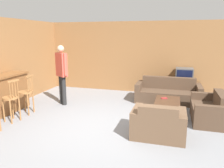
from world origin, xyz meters
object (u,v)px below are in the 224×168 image
Objects in this scene: armchair_near at (158,125)px; tv_unit at (183,90)px; bar_chair_mid at (11,100)px; book_on_table at (164,98)px; tv at (184,75)px; person_by_window at (62,71)px; loveseat_right at (210,111)px; coffee_table at (167,103)px; bar_chair_far at (26,94)px; couch_far at (168,93)px.

armchair_near is 3.40m from tv_unit.
bar_chair_mid reaches higher than book_on_table.
tv is 4.07m from person_by_window.
coffee_table is at bearing 175.70° from loveseat_right.
loveseat_right is 1.26× the size of coffee_table.
armchair_near is (3.54, 0.12, -0.26)m from bar_chair_mid.
bar_chair_mid is 0.97× the size of tv_unit.
armchair_near is 1.52m from book_on_table.
couch_far is (3.65, 2.17, -0.26)m from bar_chair_far.
tv_unit is at bearing 73.09° from book_on_table.
book_on_table is (-0.56, -1.84, 0.17)m from tv_unit.
tv reaches higher than coffee_table.
bar_chair_far reaches higher than tv.
coffee_table is at bearing -62.08° from book_on_table.
tv_unit is at bearing 90.00° from tv.
bar_chair_far is 0.53× the size of couch_far.
coffee_table is 5.50× the size of book_on_table.
tv_unit is (0.49, 0.72, -0.02)m from couch_far.
couch_far is 1.74m from loveseat_right.
coffee_table is at bearing -102.87° from tv.
bar_chair_mid is at bearing -143.08° from couch_far.
tv_unit is at bearing 77.15° from coffee_table.
coffee_table is (-1.03, 0.08, 0.09)m from loveseat_right.
book_on_table is at bearing -106.93° from tv.
tv is at bearing 27.27° from person_by_window.
loveseat_right is at bearing -13.01° from book_on_table.
loveseat_right is at bearing -4.30° from coffee_table.
armchair_near is 1.71m from loveseat_right.
bar_chair_mid reaches higher than tv_unit.
tv_unit is at bearing 34.94° from bar_chair_far.
book_on_table is (3.58, 1.63, -0.11)m from bar_chair_mid.
person_by_window is (0.53, 1.60, 0.49)m from bar_chair_mid.
loveseat_right is 6.95× the size of book_on_table.
couch_far is at bearing 127.64° from loveseat_right.
armchair_near is 3.43m from tv.
tv reaches higher than tv_unit.
couch_far is 1.91× the size of coffee_table.
armchair_near is 1.04× the size of coffee_table.
bar_chair_mid is 0.53× the size of couch_far.
loveseat_right is (4.71, 0.80, -0.27)m from bar_chair_far.
bar_chair_mid is 5.56× the size of book_on_table.
bar_chair_far is 0.80× the size of loveseat_right.
person_by_window is at bearing 177.16° from coffee_table.
book_on_table is (-0.56, -1.83, -0.34)m from tv.
couch_far reaches higher than tv_unit.
coffee_table is at bearing -2.84° from person_by_window.
bar_chair_far is at bearing 89.98° from bar_chair_mid.
armchair_near is 0.83× the size of loveseat_right.
couch_far is 1.83× the size of armchair_near.
loveseat_right is (1.17, 1.25, -0.00)m from armchair_near.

